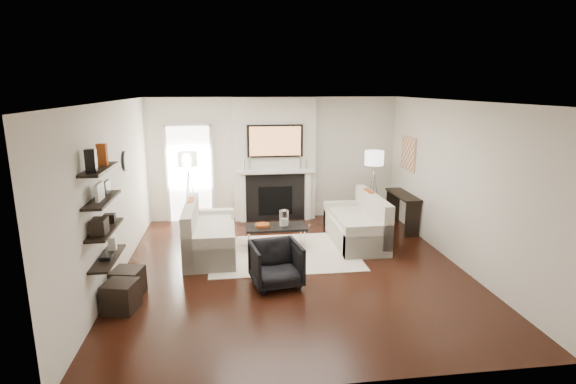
{
  "coord_description": "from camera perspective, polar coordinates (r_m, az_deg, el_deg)",
  "views": [
    {
      "loc": [
        -0.98,
        -6.85,
        2.92
      ],
      "look_at": [
        0.0,
        0.6,
        1.15
      ],
      "focal_mm": 28.0,
      "sensor_mm": 36.0,
      "label": 1
    }
  ],
  "objects": [
    {
      "name": "room_envelope",
      "position": [
        7.09,
        0.63,
        0.47
      ],
      "size": [
        6.0,
        6.0,
        6.0
      ],
      "color": "black",
      "rests_on": "ground"
    },
    {
      "name": "chimney_breast",
      "position": [
        9.89,
        -1.73,
        4.12
      ],
      "size": [
        1.8,
        0.25,
        2.7
      ],
      "primitive_type": "cube",
      "color": "silver",
      "rests_on": "floor"
    },
    {
      "name": "fireplace_surround",
      "position": [
        9.93,
        -1.61,
        -0.73
      ],
      "size": [
        1.3,
        0.02,
        1.04
      ],
      "primitive_type": "cube",
      "color": "black",
      "rests_on": "floor"
    },
    {
      "name": "firebox",
      "position": [
        9.94,
        -1.61,
        -1.13
      ],
      "size": [
        0.75,
        0.02,
        0.65
      ],
      "primitive_type": "cube",
      "color": "black",
      "rests_on": "floor"
    },
    {
      "name": "mantel_pilaster_l",
      "position": [
        9.85,
        -5.77,
        -0.73
      ],
      "size": [
        0.12,
        0.08,
        1.1
      ],
      "primitive_type": "cube",
      "color": "white",
      "rests_on": "floor"
    },
    {
      "name": "mantel_pilaster_r",
      "position": [
        9.99,
        2.51,
        -0.48
      ],
      "size": [
        0.12,
        0.08,
        1.1
      ],
      "primitive_type": "cube",
      "color": "white",
      "rests_on": "floor"
    },
    {
      "name": "mantel_shelf",
      "position": [
        9.75,
        -1.61,
        2.62
      ],
      "size": [
        1.7,
        0.18,
        0.07
      ],
      "primitive_type": "cube",
      "color": "white",
      "rests_on": "chimney_breast"
    },
    {
      "name": "tv_body",
      "position": [
        9.68,
        -1.65,
        6.49
      ],
      "size": [
        1.2,
        0.06,
        0.7
      ],
      "primitive_type": "cube",
      "color": "black",
      "rests_on": "chimney_breast"
    },
    {
      "name": "tv_screen",
      "position": [
        9.65,
        -1.63,
        6.47
      ],
      "size": [
        1.1,
        0.0,
        0.62
      ],
      "primitive_type": "cube",
      "color": "#BF723F",
      "rests_on": "tv_body"
    },
    {
      "name": "candlestick_l_tall",
      "position": [
        9.69,
        -4.86,
        3.62
      ],
      "size": [
        0.04,
        0.04,
        0.3
      ],
      "primitive_type": "cylinder",
      "color": "silver",
      "rests_on": "mantel_shelf"
    },
    {
      "name": "candlestick_l_short",
      "position": [
        9.69,
        -5.63,
        3.42
      ],
      "size": [
        0.04,
        0.04,
        0.24
      ],
      "primitive_type": "cylinder",
      "color": "silver",
      "rests_on": "mantel_shelf"
    },
    {
      "name": "candlestick_r_tall",
      "position": [
        9.8,
        1.59,
        3.77
      ],
      "size": [
        0.04,
        0.04,
        0.3
      ],
      "primitive_type": "cylinder",
      "color": "silver",
      "rests_on": "mantel_shelf"
    },
    {
      "name": "candlestick_r_short",
      "position": [
        9.83,
        2.34,
        3.61
      ],
      "size": [
        0.04,
        0.04,
        0.24
      ],
      "primitive_type": "cylinder",
      "color": "silver",
      "rests_on": "mantel_shelf"
    },
    {
      "name": "hallway_panel",
      "position": [
        10.04,
        -12.35,
        2.22
      ],
      "size": [
        0.9,
        0.02,
        2.1
      ],
      "primitive_type": "cube",
      "color": "white",
      "rests_on": "floor"
    },
    {
      "name": "door_trim_l",
      "position": [
        10.07,
        -15.08,
        2.1
      ],
      "size": [
        0.06,
        0.06,
        2.16
      ],
      "primitive_type": "cube",
      "color": "white",
      "rests_on": "floor"
    },
    {
      "name": "door_trim_r",
      "position": [
        9.99,
        -9.61,
        2.28
      ],
      "size": [
        0.06,
        0.06,
        2.16
      ],
      "primitive_type": "cube",
      "color": "white",
      "rests_on": "floor"
    },
    {
      "name": "door_trim_top",
      "position": [
        9.88,
        -12.67,
        8.35
      ],
      "size": [
        1.02,
        0.06,
        0.06
      ],
      "primitive_type": "cube",
      "color": "white",
      "rests_on": "wall_back"
    },
    {
      "name": "rug",
      "position": [
        8.13,
        -0.58,
        -7.73
      ],
      "size": [
        2.6,
        2.0,
        0.01
      ],
      "primitive_type": "cube",
      "color": "beige",
      "rests_on": "floor"
    },
    {
      "name": "loveseat_left_base",
      "position": [
        8.15,
        -9.76,
        -6.36
      ],
      "size": [
        0.85,
        1.8,
        0.42
      ],
      "primitive_type": "cube",
      "color": "beige",
      "rests_on": "floor"
    },
    {
      "name": "loveseat_left_back",
      "position": [
        8.07,
        -12.23,
        -4.3
      ],
      "size": [
        0.18,
        1.8,
        0.8
      ],
      "primitive_type": "cube",
      "color": "beige",
      "rests_on": "floor"
    },
    {
      "name": "loveseat_left_arm_n",
      "position": [
        7.36,
        -10.01,
        -7.8
      ],
      "size": [
        0.85,
        0.18,
        0.6
      ],
      "primitive_type": "cube",
      "color": "beige",
      "rests_on": "floor"
    },
    {
      "name": "loveseat_left_arm_s",
      "position": [
        8.89,
        -9.6,
        -4.07
      ],
      "size": [
        0.85,
        0.18,
        0.6
      ],
      "primitive_type": "cube",
      "color": "beige",
      "rests_on": "floor"
    },
    {
      "name": "loveseat_left_cushion",
      "position": [
        8.06,
        -9.48,
        -4.61
      ],
      "size": [
        0.63,
        1.44,
        0.1
      ],
      "primitive_type": "cube",
      "color": "beige",
      "rests_on": "loveseat_left_base"
    },
    {
      "name": "pillow_left_orange",
      "position": [
        8.3,
        -12.14,
        -2.34
      ],
      "size": [
        0.1,
        0.42,
        0.42
      ],
      "primitive_type": "cube",
      "color": "#9E4113",
      "rests_on": "loveseat_left_cushion"
    },
    {
      "name": "pillow_left_charcoal",
      "position": [
        7.73,
        -12.47,
        -3.59
      ],
      "size": [
        0.1,
        0.4,
        0.4
      ],
      "primitive_type": "cube",
      "color": "black",
      "rests_on": "loveseat_left_cushion"
    },
    {
      "name": "loveseat_right_base",
      "position": [
        8.72,
        8.51,
        -5.0
      ],
      "size": [
        0.85,
        1.8,
        0.42
      ],
      "primitive_type": "cube",
      "color": "beige",
      "rests_on": "floor"
    },
    {
      "name": "loveseat_right_back",
      "position": [
        8.72,
        10.7,
        -2.9
      ],
      "size": [
        0.18,
        1.8,
        0.8
      ],
      "primitive_type": "cube",
      "color": "beige",
      "rests_on": "floor"
    },
    {
      "name": "loveseat_right_arm_n",
      "position": [
        7.96,
        10.12,
        -6.17
      ],
      "size": [
        0.85,
        0.18,
        0.6
      ],
      "primitive_type": "cube",
      "color": "beige",
      "rests_on": "floor"
    },
    {
      "name": "loveseat_right_arm_s",
      "position": [
        9.44,
        7.18,
        -2.96
      ],
      "size": [
        0.85,
        0.18,
        0.6
      ],
      "primitive_type": "cube",
      "color": "beige",
      "rests_on": "floor"
    },
    {
      "name": "loveseat_right_cushion",
      "position": [
        8.63,
        8.24,
        -3.37
      ],
      "size": [
        0.63,
        1.44,
        0.1
      ],
      "primitive_type": "cube",
      "color": "beige",
      "rests_on": "loveseat_right_base"
    },
    {
      "name": "pillow_right_orange",
      "position": [
        8.95,
        10.16,
        -1.12
      ],
      "size": [
        0.1,
        0.42,
        0.42
      ],
      "primitive_type": "cube",
      "color": "#9E4113",
      "rests_on": "loveseat_right_cushion"
    },
    {
      "name": "pillow_right_charcoal",
      "position": [
        8.4,
        11.38,
        -2.19
      ],
      "size": [
        0.1,
        0.4,
        0.4
      ],
      "primitive_type": "cube",
      "color": "black",
      "rests_on": "loveseat_right_cushion"
    },
    {
      "name": "coffee_table",
      "position": [
        8.28,
        -1.55,
        -4.46
      ],
      "size": [
        1.1,
        0.55,
        0.04
      ],
      "primitive_type": "cube",
      "color": "black",
      "rests_on": "floor"
    },
    {
      "name": "coffee_leg_nw",
      "position": [
        8.1,
        -4.91,
        -6.47
      ],
      "size": [
        0.02,
        0.02,
        0.38
      ],
      "primitive_type": "cylinder",
      "color": "silver",
      "rests_on": "floor"
    },
    {
      "name": "coffee_leg_ne",
      "position": [
        8.2,
        2.12,
        -6.18
      ],
      "size": [
        0.02,
        0.02,
        0.38
      ],
      "primitive_type": "cylinder",
      "color": "silver",
      "rests_on": "floor"
    },
    {
      "name": "coffee_leg_sw",
      "position": [
        8.52,
        -5.06,
        -5.48
      ],
      "size": [
        0.02,
        0.02,
        0.38
      ],
      "primitive_type": "cylinder",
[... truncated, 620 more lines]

